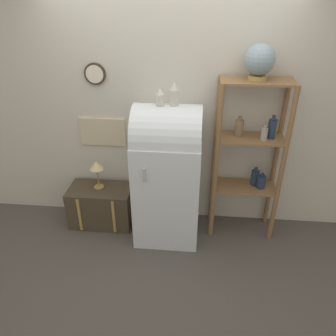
{
  "coord_description": "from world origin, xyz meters",
  "views": [
    {
      "loc": [
        0.28,
        -2.72,
        2.48
      ],
      "look_at": [
        0.01,
        0.22,
        0.83
      ],
      "focal_mm": 35.0,
      "sensor_mm": 36.0,
      "label": 1
    }
  ],
  "objects_px": {
    "vase_center": "(174,94)",
    "globe": "(259,60)",
    "desk_lamp": "(97,167)",
    "suitcase_trunk": "(101,205)",
    "vase_left": "(160,97)",
    "refrigerator": "(167,171)"
  },
  "relations": [
    {
      "from": "globe",
      "to": "desk_lamp",
      "type": "xyz_separation_m",
      "value": [
        -1.61,
        -0.02,
        -1.17
      ]
    },
    {
      "from": "suitcase_trunk",
      "to": "vase_center",
      "type": "distance_m",
      "value": 1.61
    },
    {
      "from": "globe",
      "to": "desk_lamp",
      "type": "bearing_deg",
      "value": -179.22
    },
    {
      "from": "refrigerator",
      "to": "suitcase_trunk",
      "type": "xyz_separation_m",
      "value": [
        -0.78,
        0.09,
        -0.55
      ]
    },
    {
      "from": "vase_left",
      "to": "globe",
      "type": "bearing_deg",
      "value": 9.6
    },
    {
      "from": "vase_center",
      "to": "refrigerator",
      "type": "bearing_deg",
      "value": -172.39
    },
    {
      "from": "refrigerator",
      "to": "vase_center",
      "type": "bearing_deg",
      "value": 7.61
    },
    {
      "from": "refrigerator",
      "to": "vase_center",
      "type": "distance_m",
      "value": 0.82
    },
    {
      "from": "vase_left",
      "to": "vase_center",
      "type": "xyz_separation_m",
      "value": [
        0.13,
        0.02,
        0.03
      ]
    },
    {
      "from": "suitcase_trunk",
      "to": "desk_lamp",
      "type": "xyz_separation_m",
      "value": [
        -0.01,
        0.03,
        0.49
      ]
    },
    {
      "from": "globe",
      "to": "vase_center",
      "type": "bearing_deg",
      "value": -170.11
    },
    {
      "from": "vase_center",
      "to": "desk_lamp",
      "type": "height_order",
      "value": "vase_center"
    },
    {
      "from": "globe",
      "to": "vase_center",
      "type": "xyz_separation_m",
      "value": [
        -0.75,
        -0.13,
        -0.29
      ]
    },
    {
      "from": "vase_center",
      "to": "globe",
      "type": "bearing_deg",
      "value": 9.89
    },
    {
      "from": "vase_left",
      "to": "vase_center",
      "type": "bearing_deg",
      "value": 7.88
    },
    {
      "from": "vase_left",
      "to": "desk_lamp",
      "type": "bearing_deg",
      "value": 170.07
    },
    {
      "from": "suitcase_trunk",
      "to": "vase_left",
      "type": "distance_m",
      "value": 1.53
    },
    {
      "from": "suitcase_trunk",
      "to": "desk_lamp",
      "type": "height_order",
      "value": "desk_lamp"
    },
    {
      "from": "refrigerator",
      "to": "vase_left",
      "type": "bearing_deg",
      "value": -171.88
    },
    {
      "from": "globe",
      "to": "refrigerator",
      "type": "bearing_deg",
      "value": -170.27
    },
    {
      "from": "globe",
      "to": "vase_left",
      "type": "height_order",
      "value": "globe"
    },
    {
      "from": "globe",
      "to": "desk_lamp",
      "type": "height_order",
      "value": "globe"
    }
  ]
}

